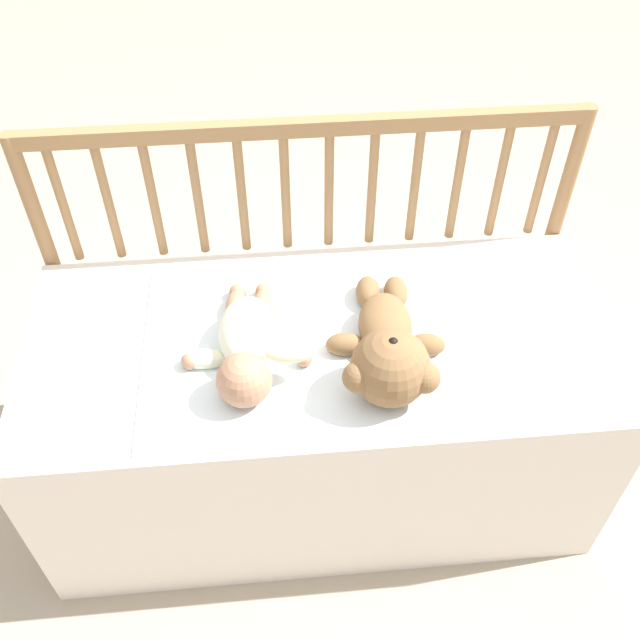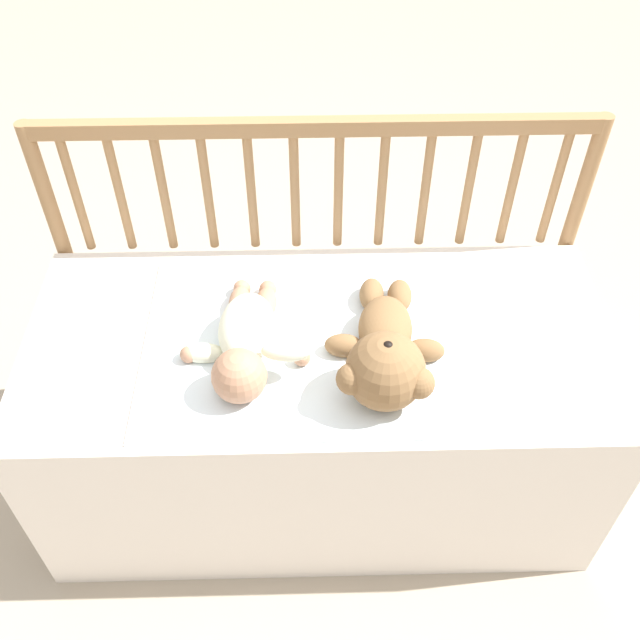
# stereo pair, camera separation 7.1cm
# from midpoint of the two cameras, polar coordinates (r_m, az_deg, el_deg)

# --- Properties ---
(ground_plane) EXTENTS (12.00, 12.00, 0.00)m
(ground_plane) POSITION_cam_midpoint_polar(r_m,az_deg,el_deg) (1.99, -1.06, -12.05)
(ground_plane) COLOR tan
(crib_mattress) EXTENTS (1.30, 0.60, 0.54)m
(crib_mattress) POSITION_cam_midpoint_polar(r_m,az_deg,el_deg) (1.77, -1.17, -7.39)
(crib_mattress) COLOR white
(crib_mattress) RESTS_ON ground_plane
(crib_rail) EXTENTS (1.30, 0.04, 0.89)m
(crib_rail) POSITION_cam_midpoint_polar(r_m,az_deg,el_deg) (1.73, -2.18, 8.52)
(crib_rail) COLOR #997047
(crib_rail) RESTS_ON ground_plane
(blanket) EXTENTS (0.78, 0.52, 0.01)m
(blanket) POSITION_cam_midpoint_polar(r_m,az_deg,el_deg) (1.55, -0.94, -1.78)
(blanket) COLOR white
(blanket) RESTS_ON crib_mattress
(teddy_bear) EXTENTS (0.26, 0.40, 0.16)m
(teddy_bear) POSITION_cam_midpoint_polar(r_m,az_deg,el_deg) (1.45, 4.08, -2.43)
(teddy_bear) COLOR olive
(teddy_bear) RESTS_ON crib_mattress
(baby) EXTENTS (0.28, 0.37, 0.11)m
(baby) POSITION_cam_midpoint_polar(r_m,az_deg,el_deg) (1.49, -7.25, -1.96)
(baby) COLOR #EAEACC
(baby) RESTS_ON crib_mattress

